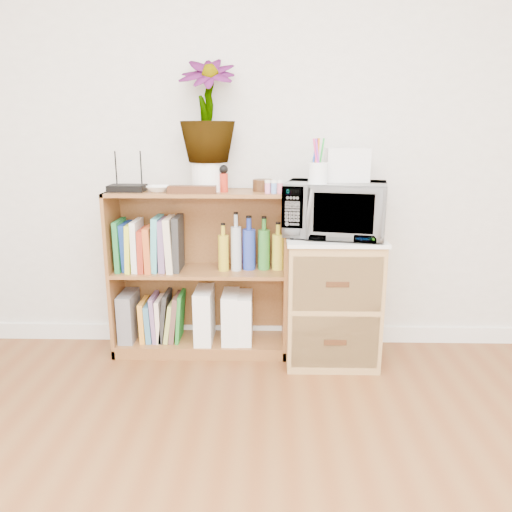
{
  "coord_description": "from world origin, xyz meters",
  "views": [
    {
      "loc": [
        0.04,
        -0.65,
        1.29
      ],
      "look_at": [
        -0.02,
        1.95,
        0.62
      ],
      "focal_mm": 35.0,
      "sensor_mm": 36.0,
      "label": 1
    }
  ],
  "objects": [
    {
      "name": "potted_plant",
      "position": [
        -0.29,
        2.12,
        1.38
      ],
      "size": [
        0.3,
        0.3,
        0.54
      ],
      "primitive_type": "imported",
      "color": "#3A8033",
      "rests_on": "plant_pot"
    },
    {
      "name": "magazine_holder_left",
      "position": [
        -0.33,
        2.09,
        0.23
      ],
      "size": [
        0.1,
        0.25,
        0.31
      ],
      "primitive_type": "cube",
      "color": "white",
      "rests_on": "bookshelf"
    },
    {
      "name": "small_appliance",
      "position": [
        0.46,
        2.07,
        1.1
      ],
      "size": [
        0.22,
        0.19,
        0.18
      ],
      "primitive_type": "cube",
      "color": "silver",
      "rests_on": "microwave"
    },
    {
      "name": "skirting_board",
      "position": [
        0.0,
        2.24,
        0.05
      ],
      "size": [
        4.0,
        0.02,
        0.1
      ],
      "primitive_type": "cube",
      "color": "white",
      "rests_on": "ground"
    },
    {
      "name": "file_box",
      "position": [
        -0.78,
        2.1,
        0.21
      ],
      "size": [
        0.09,
        0.23,
        0.28
      ],
      "primitive_type": "cube",
      "color": "slate",
      "rests_on": "bookshelf"
    },
    {
      "name": "magazine_holder_mid",
      "position": [
        -0.17,
        2.09,
        0.22
      ],
      "size": [
        0.09,
        0.23,
        0.29
      ],
      "primitive_type": "cube",
      "color": "white",
      "rests_on": "bookshelf"
    },
    {
      "name": "bookshelf",
      "position": [
        -0.35,
        2.1,
        0.47
      ],
      "size": [
        1.0,
        0.3,
        0.95
      ],
      "primitive_type": "cube",
      "color": "brown",
      "rests_on": "ground"
    },
    {
      "name": "lower_books",
      "position": [
        -0.58,
        2.1,
        0.2
      ],
      "size": [
        0.25,
        0.19,
        0.29
      ],
      "color": "orange",
      "rests_on": "bookshelf"
    },
    {
      "name": "paint_jars",
      "position": [
        0.07,
        2.01,
        0.98
      ],
      "size": [
        0.11,
        0.04,
        0.06
      ],
      "primitive_type": "cube",
      "color": "pink",
      "rests_on": "bookshelf"
    },
    {
      "name": "pen_cup",
      "position": [
        0.3,
        1.94,
        1.06
      ],
      "size": [
        0.1,
        0.1,
        0.11
      ],
      "primitive_type": "cylinder",
      "color": "white",
      "rests_on": "microwave"
    },
    {
      "name": "plant_pot",
      "position": [
        -0.29,
        2.12,
        1.03
      ],
      "size": [
        0.18,
        0.18,
        0.16
      ],
      "primitive_type": "cylinder",
      "color": "white",
      "rests_on": "bookshelf"
    },
    {
      "name": "wooden_bowl",
      "position": [
        0.01,
        2.11,
        0.98
      ],
      "size": [
        0.11,
        0.11,
        0.06
      ],
      "primitive_type": "cylinder",
      "color": "#351D0E",
      "rests_on": "bookshelf"
    },
    {
      "name": "router",
      "position": [
        -0.73,
        2.08,
        0.97
      ],
      "size": [
        0.2,
        0.13,
        0.04
      ],
      "primitive_type": "cube",
      "color": "black",
      "rests_on": "bookshelf"
    },
    {
      "name": "white_bowl",
      "position": [
        -0.56,
        2.07,
        0.97
      ],
      "size": [
        0.13,
        0.13,
        0.03
      ],
      "primitive_type": "imported",
      "color": "white",
      "rests_on": "bookshelf"
    },
    {
      "name": "cookbooks",
      "position": [
        -0.62,
        2.1,
        0.64
      ],
      "size": [
        0.36,
        0.2,
        0.31
      ],
      "color": "#1E7234",
      "rests_on": "bookshelf"
    },
    {
      "name": "magazine_holder_right",
      "position": [
        -0.09,
        2.09,
        0.21
      ],
      "size": [
        0.09,
        0.23,
        0.28
      ],
      "primitive_type": "cube",
      "color": "white",
      "rests_on": "bookshelf"
    },
    {
      "name": "kokeshi_doll",
      "position": [
        -0.2,
        2.06,
        1.0
      ],
      "size": [
        0.04,
        0.04,
        0.1
      ],
      "primitive_type": "cylinder",
      "color": "#B32716",
      "rests_on": "bookshelf"
    },
    {
      "name": "microwave",
      "position": [
        0.4,
        2.02,
        0.86
      ],
      "size": [
        0.58,
        0.45,
        0.29
      ],
      "primitive_type": "imported",
      "rotation": [
        0.0,
        0.0,
        -0.2
      ],
      "color": "white",
      "rests_on": "wicker_unit"
    },
    {
      "name": "trinket_box",
      "position": [
        -0.36,
        2.0,
        0.97
      ],
      "size": [
        0.25,
        0.06,
        0.04
      ],
      "primitive_type": "cube",
      "color": "#371A0F",
      "rests_on": "bookshelf"
    },
    {
      "name": "wicker_unit",
      "position": [
        0.4,
        2.02,
        0.35
      ],
      "size": [
        0.5,
        0.45,
        0.7
      ],
      "primitive_type": "cube",
      "color": "#9E7542",
      "rests_on": "ground"
    },
    {
      "name": "liquor_bottles",
      "position": [
        -0.01,
        2.1,
        0.65
      ],
      "size": [
        0.45,
        0.07,
        0.32
      ],
      "color": "gold",
      "rests_on": "bookshelf"
    }
  ]
}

